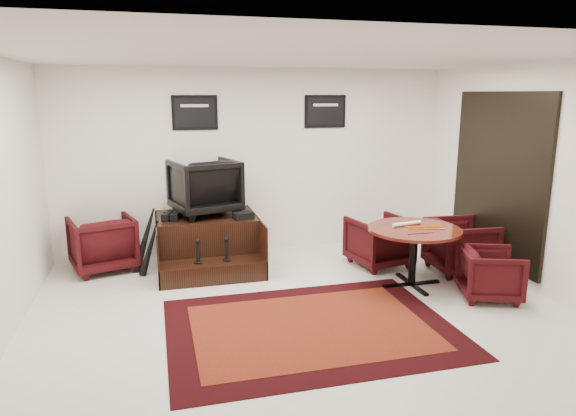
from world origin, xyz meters
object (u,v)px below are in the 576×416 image
object	(u,v)px
meeting_table	(414,235)
table_chair_back	(379,239)
shine_chair	(204,184)
armchair_side	(102,241)
table_chair_window	(461,243)
shine_podium	(207,243)
table_chair_corner	(490,272)

from	to	relation	value
meeting_table	table_chair_back	size ratio (longest dim) A/B	1.49
shine_chair	armchair_side	bearing A→B (deg)	-17.62
meeting_table	table_chair_window	bearing A→B (deg)	19.88
shine_podium	table_chair_corner	size ratio (longest dim) A/B	2.15
table_chair_back	table_chair_window	bearing A→B (deg)	140.96
table_chair_back	table_chair_corner	size ratio (longest dim) A/B	1.16
armchair_side	table_chair_back	bearing A→B (deg)	151.52
table_chair_corner	shine_chair	bearing A→B (deg)	74.59
table_chair_window	table_chair_corner	bearing A→B (deg)	171.15
shine_podium	armchair_side	distance (m)	1.45
meeting_table	table_chair_window	size ratio (longest dim) A/B	1.45
shine_chair	table_chair_corner	size ratio (longest dim) A/B	1.31
table_chair_corner	table_chair_window	bearing A→B (deg)	7.24
shine_podium	table_chair_back	xyz separation A→B (m)	(2.38, -0.60, 0.06)
armchair_side	meeting_table	distance (m)	4.24
shine_chair	shine_podium	bearing A→B (deg)	74.72
table_chair_back	table_chair_corner	xyz separation A→B (m)	(0.78, -1.47, -0.06)
armchair_side	table_chair_window	distance (m)	4.98
table_chair_back	table_chair_window	world-z (taller)	table_chair_window
meeting_table	table_chair_back	distance (m)	0.90
table_chair_corner	table_chair_back	bearing A→B (deg)	47.40
shine_chair	table_chair_back	world-z (taller)	shine_chair
shine_podium	shine_chair	distance (m)	0.84
shine_chair	table_chair_window	distance (m)	3.68
table_chair_back	table_chair_window	distance (m)	1.12
table_chair_window	table_chair_back	bearing A→B (deg)	65.52
table_chair_back	table_chair_window	xyz separation A→B (m)	(0.98, -0.52, 0.01)
table_chair_corner	armchair_side	bearing A→B (deg)	83.29
shine_chair	table_chair_window	bearing A→B (deg)	144.11
meeting_table	table_chair_window	distance (m)	1.00
shine_chair	table_chair_corner	xyz separation A→B (m)	(3.16, -2.22, -0.83)
shine_chair	table_chair_back	bearing A→B (deg)	147.42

